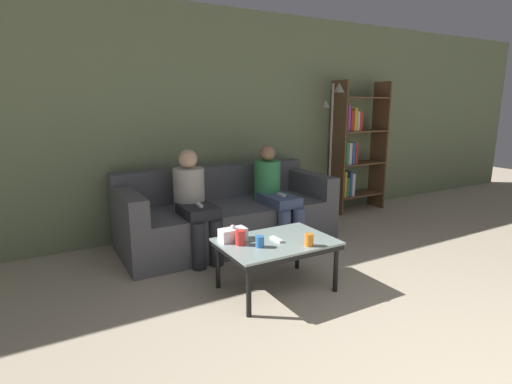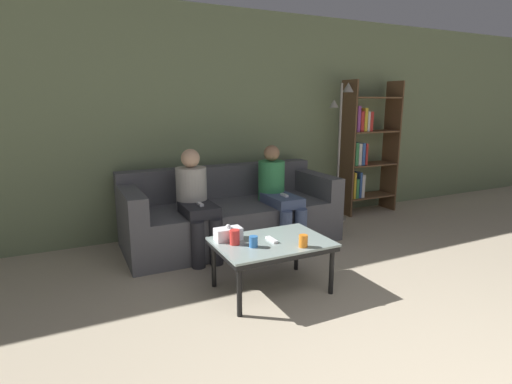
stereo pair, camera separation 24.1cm
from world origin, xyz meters
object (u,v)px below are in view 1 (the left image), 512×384
object	(u,v)px
tissue_box	(233,234)
cup_far_center	(309,240)
coffee_table	(276,245)
standing_lamp	(332,137)
seated_person_mid_left	(274,192)
seated_person_left_end	(194,201)
cup_near_left	(240,238)
game_remote	(277,239)
bookshelf	(353,149)
cup_near_right	(260,242)
couch	(227,215)

from	to	relation	value
tissue_box	cup_far_center	bearing A→B (deg)	-41.75
coffee_table	standing_lamp	distance (m)	2.40
seated_person_mid_left	seated_person_left_end	bearing A→B (deg)	178.69
cup_near_left	seated_person_left_end	bearing A→B (deg)	90.44
seated_person_mid_left	game_remote	bearing A→B (deg)	-121.24
tissue_box	bookshelf	world-z (taller)	bookshelf
cup_near_left	cup_far_center	world-z (taller)	cup_near_left
cup_far_center	game_remote	world-z (taller)	cup_far_center
tissue_box	seated_person_left_end	size ratio (longest dim) A/B	0.20
standing_lamp	cup_far_center	bearing A→B (deg)	-133.79
cup_near_right	standing_lamp	distance (m)	2.56
cup_far_center	seated_person_left_end	distance (m)	1.36
tissue_box	game_remote	distance (m)	0.36
game_remote	cup_near_right	bearing A→B (deg)	-162.35
cup_far_center	coffee_table	bearing A→B (deg)	123.59
tissue_box	bookshelf	distance (m)	2.99
coffee_table	tissue_box	distance (m)	0.37
cup_near_left	tissue_box	world-z (taller)	tissue_box
seated_person_left_end	tissue_box	bearing A→B (deg)	-89.79
seated_person_left_end	cup_near_left	bearing A→B (deg)	-89.56
standing_lamp	seated_person_left_end	xyz separation A→B (m)	(-2.08, -0.42, -0.51)
tissue_box	seated_person_left_end	distance (m)	0.87
coffee_table	cup_far_center	xyz separation A→B (m)	(0.15, -0.23, 0.09)
couch	cup_far_center	distance (m)	1.51
coffee_table	cup_near_right	bearing A→B (deg)	-162.35
game_remote	couch	bearing A→B (deg)	83.10
coffee_table	cup_near_left	bearing A→B (deg)	169.46
couch	game_remote	size ratio (longest dim) A/B	15.44
cup_near_left	couch	bearing A→B (deg)	69.38
cup_near_right	cup_far_center	distance (m)	0.39
cup_near_left	game_remote	xyz separation A→B (m)	(0.30, -0.06, -0.05)
cup_far_center	tissue_box	xyz separation A→B (m)	(-0.46, 0.41, 0.00)
standing_lamp	bookshelf	bearing A→B (deg)	15.15
cup_near_right	cup_far_center	size ratio (longest dim) A/B	0.90
cup_near_left	cup_near_right	size ratio (longest dim) A/B	1.35
seated_person_left_end	bookshelf	bearing A→B (deg)	12.10
bookshelf	standing_lamp	world-z (taller)	bookshelf
seated_person_mid_left	cup_near_left	bearing A→B (deg)	-133.74
tissue_box	standing_lamp	bearing A→B (deg)	31.55
tissue_box	game_remote	xyz separation A→B (m)	(0.31, -0.18, -0.04)
couch	tissue_box	size ratio (longest dim) A/B	10.53
couch	seated_person_mid_left	distance (m)	0.59
tissue_box	coffee_table	bearing A→B (deg)	-30.38
cup_far_center	game_remote	bearing A→B (deg)	123.59
cup_near_left	game_remote	distance (m)	0.31
coffee_table	couch	bearing A→B (deg)	83.10
tissue_box	seated_person_mid_left	bearing A→B (deg)	42.18
cup_near_left	tissue_box	xyz separation A→B (m)	(-0.00, 0.12, -0.01)
game_remote	bookshelf	world-z (taller)	bookshelf
cup_near_right	standing_lamp	size ratio (longest dim) A/B	0.05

